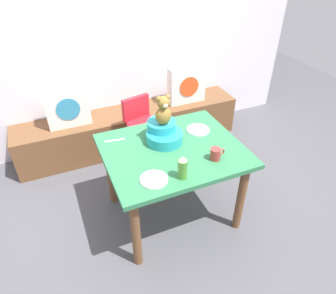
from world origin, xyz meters
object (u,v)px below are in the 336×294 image
at_px(pillow_floral_right, 186,84).
at_px(ketchup_bottle, 183,168).
at_px(highchair, 143,125).
at_px(dinner_plate_near, 154,179).
at_px(coffee_mug, 216,154).
at_px(pillow_floral_left, 67,106).
at_px(teddy_bear, 163,111).
at_px(dinner_plate_far, 198,130).
at_px(dining_table, 173,160).
at_px(infant_seat_teal, 163,133).

distance_m(pillow_floral_right, ketchup_bottle, 1.73).
xyz_separation_m(highchair, dinner_plate_near, (-0.29, -1.07, 0.22)).
distance_m(highchair, coffee_mug, 1.08).
height_order(pillow_floral_left, ketchup_bottle, ketchup_bottle).
bearing_deg(teddy_bear, dinner_plate_far, 3.51).
distance_m(pillow_floral_left, ketchup_bottle, 1.65).
bearing_deg(pillow_floral_left, dinner_plate_near, -75.18).
relative_size(pillow_floral_right, teddy_bear, 1.76).
relative_size(teddy_bear, ketchup_bottle, 1.35).
bearing_deg(pillow_floral_left, teddy_bear, -58.42).
bearing_deg(pillow_floral_right, dining_table, -120.71).
height_order(pillow_floral_right, ketchup_bottle, ketchup_bottle).
bearing_deg(dinner_plate_near, teddy_bear, 59.63).
relative_size(highchair, dinner_plate_near, 3.95).
height_order(pillow_floral_right, highchair, pillow_floral_right).
relative_size(pillow_floral_left, coffee_mug, 3.67).
height_order(pillow_floral_left, pillow_floral_right, same).
relative_size(infant_seat_teal, coffee_mug, 2.75).
xyz_separation_m(pillow_floral_left, dinner_plate_near, (0.39, -1.48, 0.07)).
relative_size(ketchup_bottle, dinner_plate_near, 0.92).
xyz_separation_m(pillow_floral_left, dining_table, (0.67, -1.19, -0.05)).
bearing_deg(infant_seat_teal, ketchup_bottle, -96.72).
height_order(pillow_floral_right, dinner_plate_near, pillow_floral_right).
distance_m(pillow_floral_right, dinner_plate_near, 1.78).
bearing_deg(infant_seat_teal, dining_table, -80.69).
height_order(pillow_floral_right, dining_table, pillow_floral_right).
bearing_deg(dining_table, dinner_plate_near, -133.43).
xyz_separation_m(coffee_mug, dinner_plate_near, (-0.52, -0.04, -0.04)).
bearing_deg(highchair, infant_seat_teal, -92.93).
bearing_deg(pillow_floral_right, pillow_floral_left, 180.00).
height_order(dining_table, dinner_plate_far, dinner_plate_far).
distance_m(pillow_floral_left, teddy_bear, 1.28).
bearing_deg(pillow_floral_left, dinner_plate_far, -46.38).
distance_m(infant_seat_teal, dinner_plate_near, 0.51).
height_order(dining_table, ketchup_bottle, ketchup_bottle).
xyz_separation_m(ketchup_bottle, dinner_plate_far, (0.39, 0.50, -0.08)).
bearing_deg(pillow_floral_right, ketchup_bottle, -117.19).
xyz_separation_m(highchair, coffee_mug, (0.23, -1.03, 0.27)).
height_order(pillow_floral_right, coffee_mug, pillow_floral_right).
xyz_separation_m(dinner_plate_near, dinner_plate_far, (0.59, 0.45, 0.00)).
bearing_deg(pillow_floral_right, infant_seat_teal, -124.83).
distance_m(pillow_floral_right, dinner_plate_far, 1.10).
height_order(ketchup_bottle, dinner_plate_near, ketchup_bottle).
xyz_separation_m(pillow_floral_left, dinner_plate_far, (0.98, -1.03, 0.07)).
bearing_deg(ketchup_bottle, infant_seat_teal, 83.28).
bearing_deg(dining_table, ketchup_bottle, -103.17).
xyz_separation_m(highchair, teddy_bear, (-0.03, -0.63, 0.50)).
xyz_separation_m(dining_table, infant_seat_teal, (-0.02, 0.14, 0.18)).
bearing_deg(infant_seat_teal, pillow_floral_left, 121.59).
distance_m(ketchup_bottle, dinner_plate_far, 0.64).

